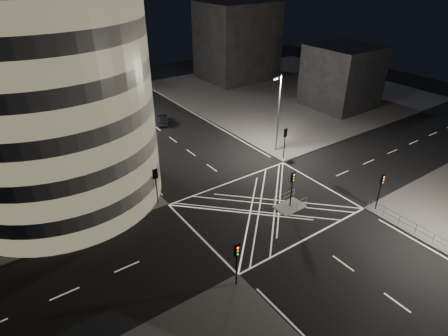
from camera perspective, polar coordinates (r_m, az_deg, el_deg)
ground at (r=38.88m, az=6.31°, el=-5.89°), size 120.00×120.00×0.00m
sidewalk_far_right at (r=74.82m, az=9.85°, el=11.56°), size 42.00×42.00×0.15m
central_island at (r=39.12m, az=9.99°, el=-5.82°), size 3.00×2.00×0.15m
building_right_far at (r=80.65m, az=1.98°, el=18.78°), size 14.00×12.00×15.00m
building_right_near at (r=67.17m, az=17.50°, el=13.17°), size 10.00×10.00×10.00m
building_far_end at (r=84.38m, az=-23.69°, el=17.91°), size 18.00×8.00×18.00m
tree_a at (r=38.74m, az=-14.21°, el=0.55°), size 4.81×4.81×6.86m
tree_b at (r=43.57m, az=-17.34°, el=4.56°), size 3.96×3.96×7.18m
tree_c at (r=48.96m, az=-19.70°, el=6.85°), size 4.62×4.62×7.53m
tree_d at (r=54.40m, az=-21.65°, el=8.91°), size 4.69×4.69×7.77m
tree_e at (r=60.15m, az=-23.12°, el=9.94°), size 4.29×4.29×7.04m
traffic_signal_fl at (r=38.12m, az=-10.36°, el=-1.79°), size 0.55×0.22×4.00m
traffic_signal_nl at (r=28.55m, az=1.94°, el=-13.43°), size 0.55×0.22×4.00m
traffic_signal_fr at (r=47.05m, az=9.29°, el=4.55°), size 0.55×0.22×4.00m
traffic_signal_nr at (r=39.69m, az=22.79°, el=-2.47°), size 0.55×0.22×4.00m
traffic_signal_island at (r=37.59m, az=10.36°, el=-2.27°), size 0.55×0.22×4.00m
street_lamp_left_near at (r=41.04m, az=-14.66°, el=4.20°), size 1.25×0.25×10.00m
street_lamp_left_far at (r=57.31m, az=-21.50°, el=10.26°), size 1.25×0.25×10.00m
street_lamp_right_far at (r=47.91m, az=8.28°, el=8.50°), size 1.25×0.25×10.00m
railing_near_right at (r=38.55m, az=28.23°, el=-8.83°), size 0.06×11.70×1.10m
railing_island_south at (r=38.27m, az=11.00°, el=-5.67°), size 2.80×0.06×1.10m
railing_island_north at (r=39.29m, az=9.16°, el=-4.47°), size 2.80×0.06×1.10m
sedan at (r=58.80m, az=-9.36°, el=7.29°), size 2.89×4.29×1.34m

